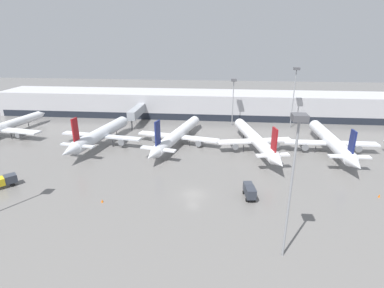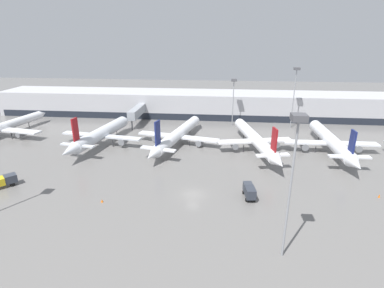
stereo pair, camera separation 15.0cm
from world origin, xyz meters
The scene contains 14 objects.
ground_plane centered at (0.00, 0.00, 0.00)m, with size 320.00×320.00×0.00m, color slate.
terminal_building centered at (-0.11, 61.92, 4.50)m, with size 160.00×30.06×9.00m.
parked_jet_0 centered at (33.92, 26.10, 3.14)m, with size 23.97×35.92×9.67m.
parked_jet_1 centered at (-28.34, 25.71, 3.28)m, with size 23.88×33.64×10.56m.
parked_jet_2 centered at (-7.11, 28.84, 2.68)m, with size 23.84×37.63×10.12m.
parked_jet_3 centered at (-61.39, 29.67, 2.89)m, with size 27.14×37.15×8.44m.
parked_jet_5 centered at (14.18, 25.37, 3.30)m, with size 20.22×36.35×10.03m.
service_truck_0 centered at (-39.01, -0.91, 1.44)m, with size 5.57×5.70×2.30m.
service_truck_1 centered at (10.73, -0.11, 1.55)m, with size 2.26×4.69×2.52m.
traffic_cone_0 centered at (-16.52, -4.39, 0.30)m, with size 0.45×0.45×0.61m.
traffic_cone_1 centered at (35.53, 2.46, 0.33)m, with size 0.38×0.38×0.67m.
apron_light_mast_0 centered at (8.88, 49.20, 12.73)m, with size 1.80×1.80×15.85m.
apron_light_mast_1 centered at (14.08, -15.82, 15.87)m, with size 1.80×1.80×20.41m.
apron_light_mast_2 centered at (28.38, 48.45, 15.45)m, with size 1.80×1.80×19.77m.
Camera 2 is at (4.85, -51.09, 29.04)m, focal length 28.00 mm.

